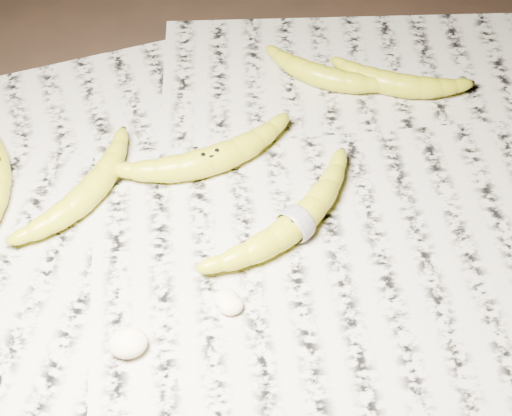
{
  "coord_description": "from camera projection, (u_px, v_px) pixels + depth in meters",
  "views": [
    {
      "loc": [
        -0.07,
        -0.49,
        0.67
      ],
      "look_at": [
        0.0,
        -0.01,
        0.05
      ],
      "focal_mm": 50.0,
      "sensor_mm": 36.0,
      "label": 1
    }
  ],
  "objects": [
    {
      "name": "banana_left_b",
      "position": [
        88.0,
        191.0,
        0.84
      ],
      "size": [
        0.15,
        0.17,
        0.03
      ],
      "primitive_type": null,
      "rotation": [
        0.0,
        0.0,
        0.86
      ],
      "color": "gold",
      "rests_on": "newspaper_patch"
    },
    {
      "name": "newspaper_patch",
      "position": [
        228.0,
        211.0,
        0.84
      ],
      "size": [
        0.9,
        0.7,
        0.01
      ],
      "primitive_type": "cube",
      "color": "#B7B09C",
      "rests_on": "ground"
    },
    {
      "name": "banana_upper_a",
      "position": [
        326.0,
        75.0,
        0.96
      ],
      "size": [
        0.17,
        0.13,
        0.03
      ],
      "primitive_type": null,
      "rotation": [
        0.0,
        0.0,
        -0.54
      ],
      "color": "gold",
      "rests_on": "newspaper_patch"
    },
    {
      "name": "ground",
      "position": [
        255.0,
        228.0,
        0.83
      ],
      "size": [
        3.0,
        3.0,
        0.0
      ],
      "primitive_type": "plane",
      "color": "black",
      "rests_on": "ground"
    },
    {
      "name": "flesh_chunk_a",
      "position": [
        127.0,
        341.0,
        0.72
      ],
      "size": [
        0.04,
        0.03,
        0.02
      ],
      "primitive_type": "ellipsoid",
      "color": "#FFEDC5",
      "rests_on": "newspaper_patch"
    },
    {
      "name": "banana_center",
      "position": [
        210.0,
        159.0,
        0.86
      ],
      "size": [
        0.21,
        0.11,
        0.04
      ],
      "primitive_type": null,
      "rotation": [
        0.0,
        0.0,
        0.24
      ],
      "color": "gold",
      "rests_on": "newspaper_patch"
    },
    {
      "name": "flesh_chunk_c",
      "position": [
        231.0,
        304.0,
        0.75
      ],
      "size": [
        0.03,
        0.02,
        0.02
      ],
      "primitive_type": "ellipsoid",
      "color": "#FFEDC5",
      "rests_on": "newspaper_patch"
    },
    {
      "name": "measuring_tape",
      "position": [
        296.0,
        222.0,
        0.81
      ],
      "size": [
        0.03,
        0.04,
        0.04
      ],
      "primitive_type": "torus",
      "rotation": [
        0.0,
        1.57,
        0.64
      ],
      "color": "white",
      "rests_on": "newspaper_patch"
    },
    {
      "name": "banana_taped",
      "position": [
        296.0,
        222.0,
        0.81
      ],
      "size": [
        0.2,
        0.17,
        0.04
      ],
      "primitive_type": null,
      "rotation": [
        0.0,
        0.0,
        0.64
      ],
      "color": "gold",
      "rests_on": "newspaper_patch"
    },
    {
      "name": "flesh_chunk_b",
      "position": [
        225.0,
        297.0,
        0.76
      ],
      "size": [
        0.03,
        0.02,
        0.02
      ],
      "primitive_type": "ellipsoid",
      "color": "#FFEDC5",
      "rests_on": "newspaper_patch"
    },
    {
      "name": "banana_upper_b",
      "position": [
        398.0,
        83.0,
        0.95
      ],
      "size": [
        0.17,
        0.11,
        0.03
      ],
      "primitive_type": null,
      "rotation": [
        0.0,
        0.0,
        -0.42
      ],
      "color": "gold",
      "rests_on": "newspaper_patch"
    }
  ]
}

